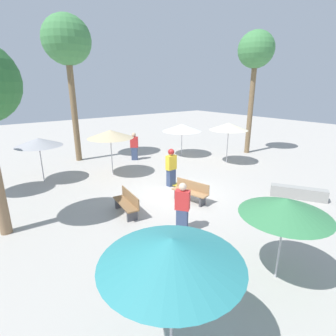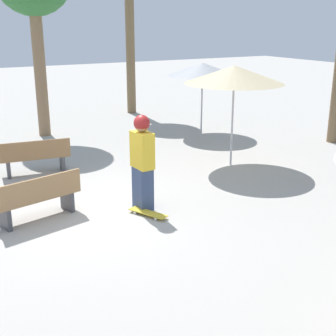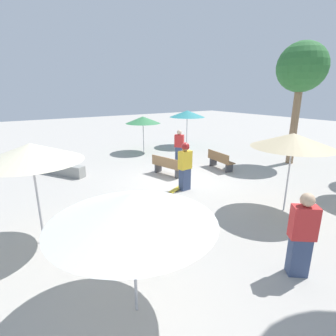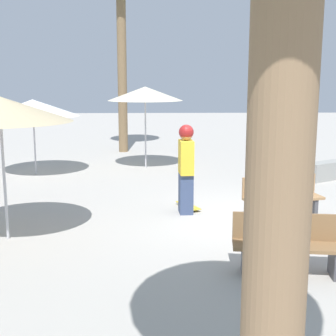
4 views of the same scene
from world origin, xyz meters
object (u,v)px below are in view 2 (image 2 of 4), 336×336
object	(u,v)px
skater_main	(142,159)
shade_umbrella_grey	(202,69)
bench_far	(35,157)
bench_near	(38,198)
shade_umbrella_tan	(234,75)
skateboard	(148,213)

from	to	relation	value
skater_main	shade_umbrella_grey	size ratio (longest dim) A/B	0.82
bench_far	skater_main	bearing A→B (deg)	-60.54
skater_main	bench_near	bearing A→B (deg)	-106.97
shade_umbrella_grey	shade_umbrella_tan	bearing A→B (deg)	159.30
skater_main	bench_far	xyz separation A→B (m)	(3.13, 1.27, -0.57)
skater_main	shade_umbrella_tan	world-z (taller)	shade_umbrella_tan
skateboard	shade_umbrella_tan	world-z (taller)	shade_umbrella_tan
skateboard	bench_near	world-z (taller)	bench_near
skater_main	skateboard	distance (m)	1.01
skateboard	shade_umbrella_grey	distance (m)	7.10
skateboard	bench_near	size ratio (longest dim) A/B	0.49
skateboard	bench_far	bearing A→B (deg)	174.41
bench_far	shade_umbrella_tan	world-z (taller)	shade_umbrella_tan
bench_near	shade_umbrella_grey	bearing A→B (deg)	20.74
bench_far	shade_umbrella_grey	distance (m)	6.15
skater_main	shade_umbrella_grey	xyz separation A→B (m)	(4.75, -4.44, 1.05)
bench_near	bench_far	size ratio (longest dim) A/B	1.01
skater_main	shade_umbrella_tan	size ratio (longest dim) A/B	0.75
bench_near	bench_far	bearing A→B (deg)	63.43
skateboard	shade_umbrella_tan	distance (m)	4.38
bench_far	shade_umbrella_grey	size ratio (longest dim) A/B	0.73
skater_main	shade_umbrella_grey	distance (m)	6.58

